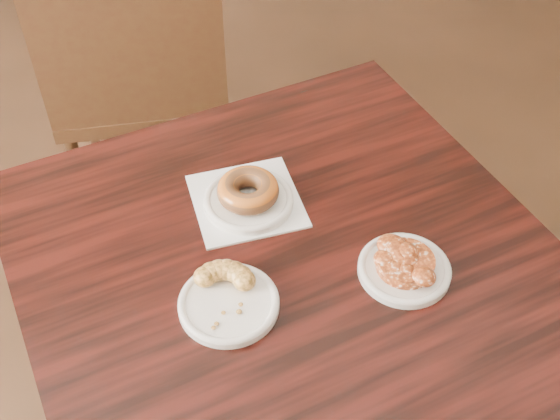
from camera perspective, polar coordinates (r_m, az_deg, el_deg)
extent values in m
cube|color=black|center=(1.42, 0.59, -13.70)|extent=(0.99, 0.99, 0.75)
cube|color=white|center=(1.20, -2.73, 0.75)|extent=(0.19, 0.19, 0.00)
cylinder|color=white|center=(1.19, -2.58, 0.77)|extent=(0.15, 0.15, 0.01)
cylinder|color=white|center=(1.05, -4.19, -7.64)|extent=(0.15, 0.15, 0.01)
cylinder|color=silver|center=(1.11, 10.05, -4.80)|extent=(0.14, 0.14, 0.01)
torus|color=#924715|center=(1.17, -2.61, 1.61)|extent=(0.10, 0.10, 0.04)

